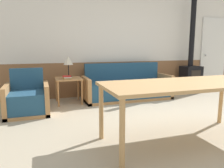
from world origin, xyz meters
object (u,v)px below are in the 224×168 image
couch (127,88)px  dining_table (185,88)px  wood_stove (191,68)px  table_lamp (68,61)px  armchair (27,100)px  side_table (69,82)px

couch → dining_table: bearing=-94.6°
wood_stove → couch: bearing=-173.9°
table_lamp → armchair: bearing=-142.5°
armchair → side_table: armchair is taller
couch → side_table: couch is taller
couch → side_table: bearing=178.2°
wood_stove → dining_table: bearing=-129.3°
armchair → wood_stove: bearing=-0.5°
couch → table_lamp: (-1.35, 0.14, 0.65)m
dining_table → wood_stove: (2.14, 2.62, -0.04)m
table_lamp → dining_table: bearing=-65.7°
side_table → wood_stove: bearing=2.8°
couch → wood_stove: (1.95, 0.21, 0.42)m
couch → wood_stove: bearing=6.1°
couch → table_lamp: 1.50m
side_table → couch: bearing=-1.8°
table_lamp → dining_table: size_ratio=0.22×
armchair → side_table: bearing=23.5°
couch → armchair: couch is taller
armchair → table_lamp: 1.26m
table_lamp → wood_stove: 3.30m
couch → table_lamp: bearing=174.0°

